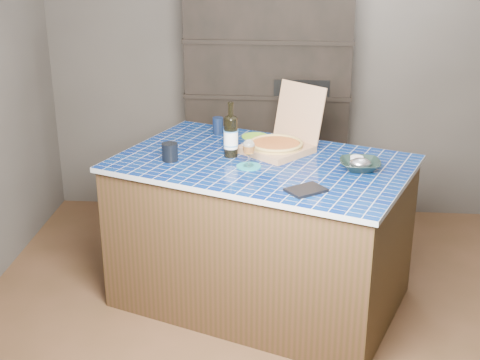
# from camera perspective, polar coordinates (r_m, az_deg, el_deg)

# --- Properties ---
(room) EXTENTS (3.50, 3.50, 3.50)m
(room) POSITION_cam_1_polar(r_m,az_deg,el_deg) (3.56, 1.39, 4.92)
(room) COLOR brown
(room) RESTS_ON ground
(shelving_unit) EXTENTS (1.20, 0.41, 1.80)m
(shelving_unit) POSITION_cam_1_polar(r_m,az_deg,el_deg) (5.12, 2.42, 5.99)
(shelving_unit) COLOR black
(shelving_unit) RESTS_ON floor
(kitchen_island) EXTENTS (1.96, 1.61, 0.93)m
(kitchen_island) POSITION_cam_1_polar(r_m,az_deg,el_deg) (4.12, 1.83, -4.45)
(kitchen_island) COLOR #4A2E1D
(kitchen_island) RESTS_ON floor
(pizza_box) EXTENTS (0.55, 0.56, 0.39)m
(pizza_box) POSITION_cam_1_polar(r_m,az_deg,el_deg) (4.10, 3.31, 3.18)
(pizza_box) COLOR #AB7658
(pizza_box) RESTS_ON kitchen_island
(mead_bottle) EXTENTS (0.09, 0.09, 0.33)m
(mead_bottle) POSITION_cam_1_polar(r_m,az_deg,el_deg) (3.98, -0.79, 3.83)
(mead_bottle) COLOR black
(mead_bottle) RESTS_ON kitchen_island
(teal_trivet) EXTENTS (0.14, 0.14, 0.01)m
(teal_trivet) POSITION_cam_1_polar(r_m,az_deg,el_deg) (3.84, 0.75, 1.17)
(teal_trivet) COLOR teal
(teal_trivet) RESTS_ON kitchen_island
(wine_glass) EXTENTS (0.07, 0.07, 0.16)m
(wine_glass) POSITION_cam_1_polar(r_m,az_deg,el_deg) (3.81, 0.76, 2.75)
(wine_glass) COLOR white
(wine_glass) RESTS_ON teal_trivet
(tumbler) EXTENTS (0.10, 0.10, 0.11)m
(tumbler) POSITION_cam_1_polar(r_m,az_deg,el_deg) (3.95, -6.00, 2.39)
(tumbler) COLOR black
(tumbler) RESTS_ON kitchen_island
(dvd_case) EXTENTS (0.24, 0.23, 0.02)m
(dvd_case) POSITION_cam_1_polar(r_m,az_deg,el_deg) (3.51, 5.66, -0.85)
(dvd_case) COLOR black
(dvd_case) RESTS_ON kitchen_island
(bowl) EXTENTS (0.24, 0.24, 0.06)m
(bowl) POSITION_cam_1_polar(r_m,az_deg,el_deg) (3.85, 10.20, 1.26)
(bowl) COLOR black
(bowl) RESTS_ON kitchen_island
(foil_contents) EXTENTS (0.12, 0.10, 0.06)m
(foil_contents) POSITION_cam_1_polar(r_m,az_deg,el_deg) (3.85, 10.21, 1.43)
(foil_contents) COLOR silver
(foil_contents) RESTS_ON bowl
(white_jar) EXTENTS (0.07, 0.07, 0.06)m
(white_jar) POSITION_cam_1_polar(r_m,az_deg,el_deg) (3.89, 9.91, 1.54)
(white_jar) COLOR silver
(white_jar) RESTS_ON kitchen_island
(navy_cup) EXTENTS (0.07, 0.07, 0.11)m
(navy_cup) POSITION_cam_1_polar(r_m,az_deg,el_deg) (4.45, -1.90, 4.67)
(navy_cup) COLOR #0E1833
(navy_cup) RESTS_ON kitchen_island
(green_trivet) EXTENTS (0.18, 0.18, 0.01)m
(green_trivet) POSITION_cam_1_polar(r_m,az_deg,el_deg) (4.39, 1.31, 3.74)
(green_trivet) COLOR #81C72A
(green_trivet) RESTS_ON kitchen_island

